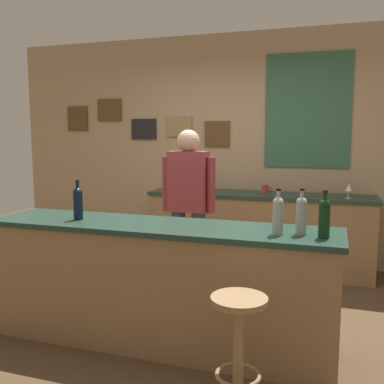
{
  "coord_description": "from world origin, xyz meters",
  "views": [
    {
      "loc": [
        1.21,
        -3.3,
        1.57
      ],
      "look_at": [
        -0.02,
        0.45,
        1.05
      ],
      "focal_mm": 40.6,
      "sensor_mm": 36.0,
      "label": 1
    }
  ],
  "objects_px": {
    "bar_stool": "(239,335)",
    "wine_bottle_d": "(324,217)",
    "wine_bottle_a": "(78,202)",
    "wine_bottle_b": "(278,214)",
    "wine_glass_a": "(171,182)",
    "coffee_mug": "(265,189)",
    "wine_bottle_c": "(301,214)",
    "bartender": "(188,203)",
    "wine_glass_b": "(349,188)"
  },
  "relations": [
    {
      "from": "bar_stool",
      "to": "wine_bottle_d",
      "type": "xyz_separation_m",
      "value": [
        0.42,
        0.56,
        0.6
      ]
    },
    {
      "from": "wine_bottle_a",
      "to": "wine_bottle_b",
      "type": "height_order",
      "value": "same"
    },
    {
      "from": "bar_stool",
      "to": "wine_glass_a",
      "type": "xyz_separation_m",
      "value": [
        -1.39,
        2.59,
        0.55
      ]
    },
    {
      "from": "bar_stool",
      "to": "coffee_mug",
      "type": "relative_size",
      "value": 5.44
    },
    {
      "from": "wine_bottle_a",
      "to": "wine_bottle_c",
      "type": "bearing_deg",
      "value": 0.66
    },
    {
      "from": "bartender",
      "to": "wine_bottle_b",
      "type": "distance_m",
      "value": 1.38
    },
    {
      "from": "bar_stool",
      "to": "wine_bottle_d",
      "type": "distance_m",
      "value": 0.92
    },
    {
      "from": "bartender",
      "to": "wine_bottle_c",
      "type": "relative_size",
      "value": 5.29
    },
    {
      "from": "bartender",
      "to": "wine_glass_a",
      "type": "height_order",
      "value": "bartender"
    },
    {
      "from": "bar_stool",
      "to": "wine_bottle_b",
      "type": "xyz_separation_m",
      "value": [
        0.13,
        0.56,
        0.6
      ]
    },
    {
      "from": "wine_glass_b",
      "to": "wine_bottle_b",
      "type": "bearing_deg",
      "value": -103.61
    },
    {
      "from": "wine_bottle_b",
      "to": "wine_bottle_d",
      "type": "height_order",
      "value": "same"
    },
    {
      "from": "wine_glass_a",
      "to": "coffee_mug",
      "type": "distance_m",
      "value": 1.12
    },
    {
      "from": "bar_stool",
      "to": "wine_bottle_b",
      "type": "relative_size",
      "value": 2.22
    },
    {
      "from": "wine_bottle_a",
      "to": "wine_bottle_d",
      "type": "bearing_deg",
      "value": -0.93
    },
    {
      "from": "wine_bottle_a",
      "to": "wine_glass_b",
      "type": "bearing_deg",
      "value": 44.7
    },
    {
      "from": "bartender",
      "to": "wine_bottle_c",
      "type": "height_order",
      "value": "bartender"
    },
    {
      "from": "wine_bottle_d",
      "to": "bar_stool",
      "type": "bearing_deg",
      "value": -126.99
    },
    {
      "from": "bar_stool",
      "to": "wine_bottle_a",
      "type": "xyz_separation_m",
      "value": [
        -1.4,
        0.59,
        0.6
      ]
    },
    {
      "from": "wine_bottle_a",
      "to": "wine_glass_a",
      "type": "relative_size",
      "value": 1.97
    },
    {
      "from": "wine_bottle_a",
      "to": "wine_glass_a",
      "type": "height_order",
      "value": "wine_bottle_a"
    },
    {
      "from": "coffee_mug",
      "to": "wine_glass_b",
      "type": "bearing_deg",
      "value": -8.93
    },
    {
      "from": "wine_bottle_d",
      "to": "coffee_mug",
      "type": "height_order",
      "value": "wine_bottle_d"
    },
    {
      "from": "wine_bottle_d",
      "to": "coffee_mug",
      "type": "distance_m",
      "value": 2.29
    },
    {
      "from": "wine_bottle_b",
      "to": "wine_bottle_d",
      "type": "bearing_deg",
      "value": 0.46
    },
    {
      "from": "bar_stool",
      "to": "wine_bottle_b",
      "type": "height_order",
      "value": "wine_bottle_b"
    },
    {
      "from": "wine_bottle_b",
      "to": "wine_glass_b",
      "type": "xyz_separation_m",
      "value": [
        0.49,
        2.03,
        -0.05
      ]
    },
    {
      "from": "wine_bottle_b",
      "to": "wine_bottle_d",
      "type": "distance_m",
      "value": 0.29
    },
    {
      "from": "wine_bottle_b",
      "to": "wine_glass_a",
      "type": "height_order",
      "value": "wine_bottle_b"
    },
    {
      "from": "wine_bottle_c",
      "to": "coffee_mug",
      "type": "relative_size",
      "value": 2.45
    },
    {
      "from": "wine_glass_b",
      "to": "wine_bottle_a",
      "type": "bearing_deg",
      "value": -135.3
    },
    {
      "from": "wine_bottle_a",
      "to": "wine_glass_b",
      "type": "distance_m",
      "value": 2.84
    },
    {
      "from": "bartender",
      "to": "wine_glass_b",
      "type": "distance_m",
      "value": 1.79
    },
    {
      "from": "bartender",
      "to": "wine_bottle_c",
      "type": "distance_m",
      "value": 1.45
    },
    {
      "from": "wine_glass_b",
      "to": "coffee_mug",
      "type": "bearing_deg",
      "value": 171.07
    },
    {
      "from": "bartender",
      "to": "wine_glass_b",
      "type": "height_order",
      "value": "bartender"
    },
    {
      "from": "wine_bottle_a",
      "to": "wine_glass_a",
      "type": "bearing_deg",
      "value": 89.82
    },
    {
      "from": "coffee_mug",
      "to": "wine_bottle_c",
      "type": "bearing_deg",
      "value": -75.25
    },
    {
      "from": "wine_bottle_b",
      "to": "wine_glass_a",
      "type": "xyz_separation_m",
      "value": [
        -1.52,
        2.03,
        -0.05
      ]
    },
    {
      "from": "bartender",
      "to": "wine_bottle_a",
      "type": "relative_size",
      "value": 5.29
    },
    {
      "from": "wine_bottle_d",
      "to": "wine_glass_b",
      "type": "relative_size",
      "value": 1.97
    },
    {
      "from": "wine_glass_a",
      "to": "wine_bottle_c",
      "type": "bearing_deg",
      "value": -49.87
    },
    {
      "from": "coffee_mug",
      "to": "wine_bottle_d",
      "type": "bearing_deg",
      "value": -72.02
    },
    {
      "from": "wine_bottle_a",
      "to": "wine_bottle_b",
      "type": "bearing_deg",
      "value": -1.19
    },
    {
      "from": "wine_bottle_c",
      "to": "coffee_mug",
      "type": "distance_m",
      "value": 2.2
    },
    {
      "from": "wine_bottle_d",
      "to": "wine_glass_a",
      "type": "relative_size",
      "value": 1.97
    },
    {
      "from": "bartender",
      "to": "wine_glass_a",
      "type": "distance_m",
      "value": 1.19
    },
    {
      "from": "bar_stool",
      "to": "wine_bottle_a",
      "type": "distance_m",
      "value": 1.63
    },
    {
      "from": "wine_bottle_b",
      "to": "wine_glass_b",
      "type": "height_order",
      "value": "wine_bottle_b"
    },
    {
      "from": "wine_bottle_d",
      "to": "wine_glass_a",
      "type": "height_order",
      "value": "wine_bottle_d"
    }
  ]
}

